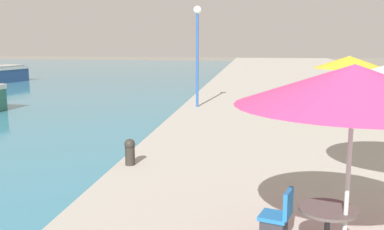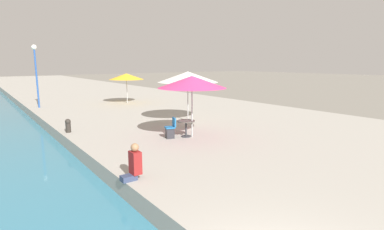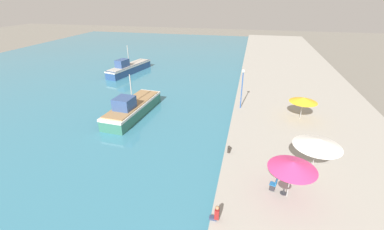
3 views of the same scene
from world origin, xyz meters
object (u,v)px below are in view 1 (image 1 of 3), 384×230
cafe_umbrella_striped (349,62)px  lamppost (197,39)px  cafe_chair_left (276,227)px  mooring_bollard (130,151)px  cafe_table (327,222)px  cafe_umbrella_pink (354,85)px

cafe_umbrella_striped → lamppost: lamppost is taller
cafe_chair_left → mooring_bollard: (-3.34, 3.83, 0.02)m
cafe_umbrella_striped → lamppost: 6.58m
cafe_table → cafe_chair_left: 0.75m
cafe_umbrella_pink → cafe_chair_left: (-0.88, 0.41, -2.13)m
cafe_table → cafe_chair_left: bearing=162.8°
cafe_table → mooring_bollard: cafe_table is taller
cafe_chair_left → lamppost: (-2.96, 13.44, 2.77)m
cafe_umbrella_pink → lamppost: (-3.84, 13.85, 0.63)m
cafe_chair_left → cafe_umbrella_striped: bearing=1.4°
cafe_chair_left → cafe_table: bearing=-90.0°
cafe_umbrella_pink → lamppost: size_ratio=0.66×
cafe_umbrella_pink → mooring_bollard: bearing=134.9°
cafe_table → lamppost: lamppost is taller
cafe_table → lamppost: bearing=105.0°
cafe_table → mooring_bollard: 5.71m
cafe_umbrella_striped → cafe_table: bearing=-102.5°
cafe_umbrella_pink → mooring_bollard: (-4.22, 4.24, -2.11)m
cafe_umbrella_pink → mooring_bollard: size_ratio=4.62×
cafe_umbrella_striped → cafe_table: cafe_umbrella_striped is taller
cafe_umbrella_pink → cafe_umbrella_striped: 12.63m
cafe_umbrella_striped → mooring_bollard: (-6.73, -8.14, -1.83)m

